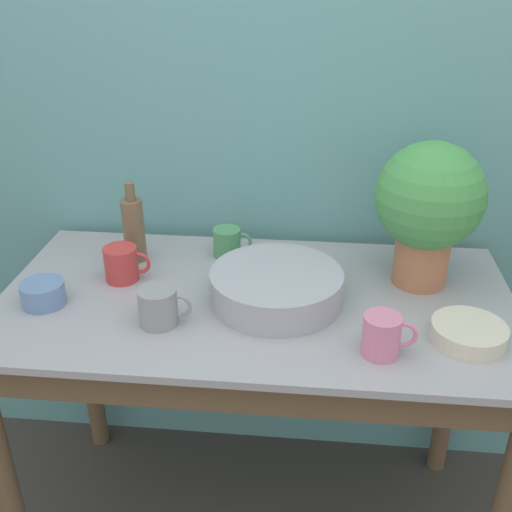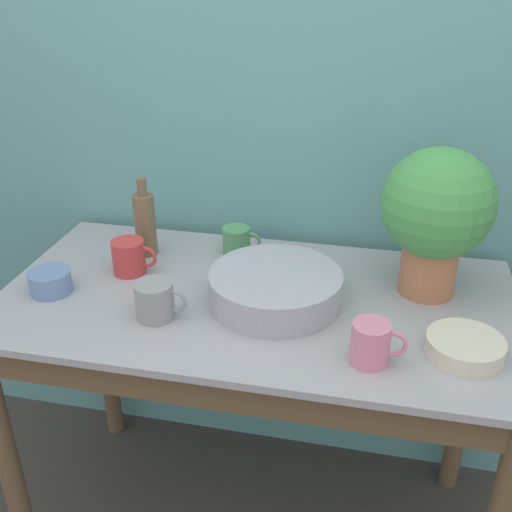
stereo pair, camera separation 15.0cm
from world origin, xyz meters
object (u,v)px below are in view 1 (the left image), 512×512
(potted_plant, at_px, (429,203))
(bowl_small_cream, at_px, (469,333))
(mug_pink, at_px, (382,335))
(bowl_wash_large, at_px, (276,287))
(mug_green, at_px, (228,242))
(bowl_small_blue, at_px, (43,293))
(mug_red, at_px, (122,264))
(mug_grey, at_px, (159,306))
(bottle_tall, at_px, (134,228))

(potted_plant, bearing_deg, bowl_small_cream, -74.44)
(potted_plant, relative_size, bowl_small_cream, 2.25)
(mug_pink, bearing_deg, bowl_wash_large, 141.12)
(mug_green, bearing_deg, bowl_small_blue, -143.78)
(mug_red, bearing_deg, bowl_small_blue, -138.65)
(bowl_wash_large, height_order, bowl_small_cream, bowl_wash_large)
(mug_grey, bearing_deg, bowl_small_blue, 169.65)
(mug_green, bearing_deg, mug_pink, -47.30)
(mug_green, distance_m, mug_grey, 0.39)
(potted_plant, bearing_deg, bottle_tall, 176.22)
(mug_red, relative_size, mug_grey, 0.98)
(bottle_tall, bearing_deg, mug_red, -91.14)
(bottle_tall, bearing_deg, mug_pink, -30.38)
(mug_red, bearing_deg, bottle_tall, 88.86)
(potted_plant, bearing_deg, mug_grey, -157.48)
(bowl_small_cream, distance_m, bowl_small_blue, 1.04)
(mug_grey, xyz_separation_m, bowl_small_cream, (0.73, -0.00, -0.03))
(potted_plant, xyz_separation_m, mug_red, (-0.80, -0.07, -0.18))
(mug_grey, bearing_deg, mug_green, 73.04)
(bowl_wash_large, xyz_separation_m, bottle_tall, (-0.42, 0.19, 0.06))
(potted_plant, bearing_deg, mug_red, -175.13)
(bottle_tall, relative_size, mug_pink, 1.93)
(mug_pink, xyz_separation_m, bowl_small_cream, (0.20, 0.07, -0.03))
(mug_red, xyz_separation_m, bowl_small_cream, (0.88, -0.20, -0.03))
(potted_plant, relative_size, mug_green, 3.41)
(mug_red, distance_m, bowl_small_blue, 0.22)
(bottle_tall, relative_size, mug_green, 2.07)
(bowl_small_blue, bearing_deg, mug_pink, -8.71)
(bowl_wash_large, relative_size, bottle_tall, 1.43)
(bowl_small_cream, bearing_deg, mug_red, 167.07)
(mug_grey, bearing_deg, mug_red, 127.03)
(bowl_wash_large, bearing_deg, mug_green, 123.38)
(mug_red, distance_m, bowl_small_cream, 0.90)
(bowl_small_cream, height_order, bowl_small_blue, bowl_small_blue)
(bowl_small_cream, bearing_deg, bowl_small_blue, 176.82)
(bowl_wash_large, bearing_deg, potted_plant, 20.28)
(potted_plant, distance_m, bowl_small_blue, 1.01)
(mug_green, distance_m, bowl_small_cream, 0.72)
(potted_plant, distance_m, mug_green, 0.58)
(mug_green, bearing_deg, bowl_wash_large, -56.62)
(bowl_wash_large, bearing_deg, mug_red, 170.46)
(mug_red, relative_size, bowl_small_cream, 0.74)
(mug_pink, bearing_deg, mug_red, 158.01)
(bottle_tall, relative_size, bowl_small_cream, 1.37)
(potted_plant, xyz_separation_m, bowl_small_cream, (0.08, -0.27, -0.21))
(mug_green, xyz_separation_m, mug_red, (-0.27, -0.17, 0.01))
(mug_red, bearing_deg, bowl_wash_large, -9.54)
(bottle_tall, bearing_deg, mug_green, 10.53)
(potted_plant, distance_m, bowl_wash_large, 0.44)
(potted_plant, xyz_separation_m, bowl_wash_large, (-0.38, -0.14, -0.19))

